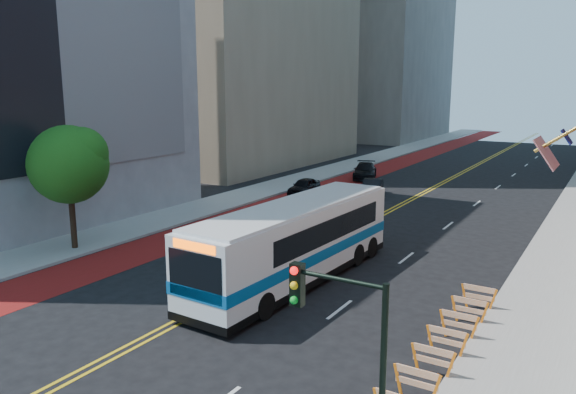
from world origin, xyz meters
The scene contains 13 objects.
ground centered at (0.00, 0.00, 0.00)m, with size 160.00×160.00×0.00m, color black.
sidewalk_left centered at (-12.00, 30.00, 0.07)m, with size 4.00×140.00×0.15m, color gray.
bus_lane_paint centered at (-8.10, 30.00, 0.00)m, with size 3.60×140.00×0.01m, color #64130E.
center_line_inner centered at (-0.18, 30.00, 0.00)m, with size 0.14×140.00×0.01m, color gold.
center_line_outer centered at (0.18, 30.00, 0.00)m, with size 0.14×140.00×0.01m, color gold.
lane_dashes centered at (4.80, 38.00, 0.01)m, with size 0.14×98.20×0.01m.
construction_barriers centered at (9.60, 3.42, 0.68)m, with size 1.42×10.91×1.00m.
street_tree centered at (-11.24, 6.04, 4.91)m, with size 4.20×4.20×6.70m.
traffic_signal centered at (9.41, -3.51, 3.72)m, with size 2.21×0.34×5.07m.
transit_bus centered at (1.58, 8.06, 1.90)m, with size 3.49×13.38×3.65m.
car_a centered at (-8.35, 26.40, 0.66)m, with size 1.56×3.88×1.32m, color black.
car_b centered at (-3.15, 28.45, 0.69)m, with size 1.47×4.20×1.39m, color black.
car_c centered at (-7.11, 36.13, 0.75)m, with size 2.10×5.17×1.50m, color black.
Camera 1 is at (13.99, -13.37, 8.96)m, focal length 35.00 mm.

